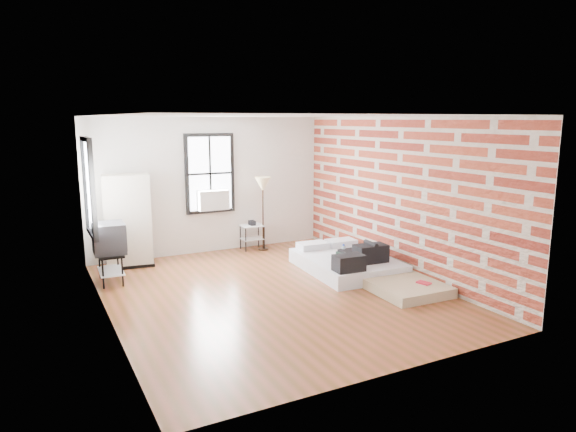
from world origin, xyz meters
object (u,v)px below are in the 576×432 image
mattress_bare (383,274)px  floor_lamp (263,188)px  mattress_main (347,262)px  wardrobe (128,221)px  side_table (252,230)px  tv_stand (109,240)px

mattress_bare → floor_lamp: bearing=109.3°
mattress_main → wardrobe: bearing=151.8°
wardrobe → floor_lamp: size_ratio=1.12×
mattress_bare → side_table: 3.29m
mattress_main → side_table: 2.45m
floor_lamp → wardrobe: bearing=178.7°
mattress_main → mattress_bare: bearing=-73.4°
mattress_bare → floor_lamp: (-0.91, 2.94, 1.20)m
wardrobe → tv_stand: wardrobe is taller
floor_lamp → mattress_bare: bearing=-72.8°
side_table → tv_stand: bearing=-162.4°
wardrobe → side_table: bearing=9.5°
tv_stand → wardrobe: bearing=64.8°
mattress_main → side_table: bearing=116.0°
side_table → floor_lamp: size_ratio=0.40×
side_table → mattress_main: bearing=-67.8°
mattress_main → wardrobe: wardrobe is taller
side_table → tv_stand: size_ratio=0.61×
mattress_bare → side_table: side_table is taller
mattress_main → floor_lamp: (-0.73, 2.12, 1.16)m
floor_lamp → tv_stand: bearing=-165.6°
mattress_main → side_table: size_ratio=3.29×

